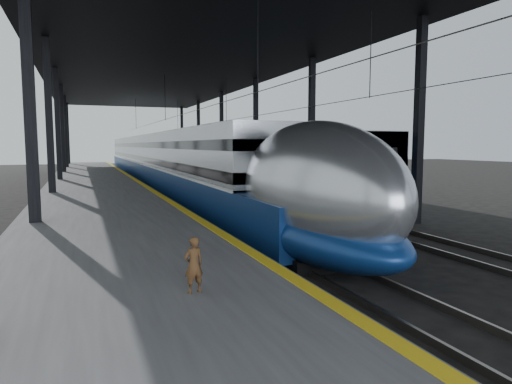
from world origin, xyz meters
TOP-DOWN VIEW (x-y plane):
  - ground at (0.00, 0.00)m, footprint 160.00×160.00m
  - platform at (-3.50, 20.00)m, footprint 6.00×80.00m
  - yellow_strip at (-0.70, 20.00)m, footprint 0.30×80.00m
  - rails at (4.50, 20.00)m, footprint 6.52×80.00m
  - canopy at (1.90, 20.00)m, footprint 18.00×75.00m
  - tgv_train at (2.00, 28.05)m, footprint 3.04×65.20m
  - second_train at (7.00, 31.57)m, footprint 2.96×56.05m
  - child at (-2.64, -3.91)m, footprint 0.40×0.31m

SIDE VIEW (x-z plane):
  - ground at x=0.00m, z-range 0.00..0.00m
  - rails at x=4.50m, z-range 0.00..0.16m
  - platform at x=-3.50m, z-range 0.00..1.00m
  - yellow_strip at x=-0.70m, z-range 1.00..1.01m
  - child at x=-2.64m, z-range 1.00..1.97m
  - tgv_train at x=2.00m, z-range -0.14..4.21m
  - second_train at x=7.00m, z-range 0.03..4.11m
  - canopy at x=1.90m, z-range 4.38..13.85m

